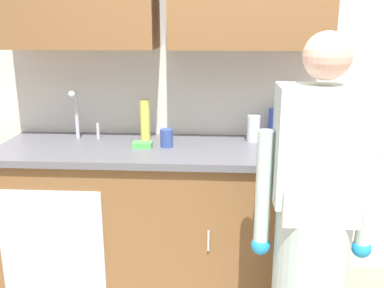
{
  "coord_description": "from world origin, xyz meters",
  "views": [
    {
      "loc": [
        -0.22,
        -1.77,
        1.65
      ],
      "look_at": [
        -0.36,
        0.55,
        1.0
      ],
      "focal_mm": 40.8,
      "sensor_mm": 36.0,
      "label": 1
    }
  ],
  "objects_px": {
    "sink": "(77,147)",
    "bottle_water_short": "(145,120)",
    "bottle_cleaner_spray": "(253,129)",
    "sponge": "(143,145)",
    "bottle_water_tall": "(300,127)",
    "bottle_soap": "(273,123)",
    "cup_by_sink": "(167,138)",
    "person_at_sink": "(312,240)"
  },
  "relations": [
    {
      "from": "sink",
      "to": "bottle_soap",
      "type": "distance_m",
      "value": 1.22
    },
    {
      "from": "bottle_soap",
      "to": "bottle_water_short",
      "type": "height_order",
      "value": "bottle_water_short"
    },
    {
      "from": "bottle_cleaner_spray",
      "to": "sponge",
      "type": "xyz_separation_m",
      "value": [
        -0.66,
        -0.17,
        -0.07
      ]
    },
    {
      "from": "person_at_sink",
      "to": "bottle_water_short",
      "type": "relative_size",
      "value": 6.42
    },
    {
      "from": "cup_by_sink",
      "to": "sponge",
      "type": "distance_m",
      "value": 0.15
    },
    {
      "from": "bottle_cleaner_spray",
      "to": "sponge",
      "type": "height_order",
      "value": "bottle_cleaner_spray"
    },
    {
      "from": "person_at_sink",
      "to": "cup_by_sink",
      "type": "height_order",
      "value": "person_at_sink"
    },
    {
      "from": "bottle_cleaner_spray",
      "to": "bottle_water_short",
      "type": "bearing_deg",
      "value": -179.7
    },
    {
      "from": "bottle_soap",
      "to": "bottle_water_short",
      "type": "distance_m",
      "value": 0.8
    },
    {
      "from": "person_at_sink",
      "to": "bottle_cleaner_spray",
      "type": "relative_size",
      "value": 9.97
    },
    {
      "from": "cup_by_sink",
      "to": "bottle_water_short",
      "type": "bearing_deg",
      "value": 135.26
    },
    {
      "from": "bottle_cleaner_spray",
      "to": "bottle_water_tall",
      "type": "bearing_deg",
      "value": 10.23
    },
    {
      "from": "bottle_water_short",
      "to": "bottle_cleaner_spray",
      "type": "xyz_separation_m",
      "value": [
        0.67,
        0.0,
        -0.04
      ]
    },
    {
      "from": "person_at_sink",
      "to": "bottle_cleaner_spray",
      "type": "height_order",
      "value": "person_at_sink"
    },
    {
      "from": "bottle_water_short",
      "to": "sponge",
      "type": "xyz_separation_m",
      "value": [
        0.01,
        -0.17,
        -0.11
      ]
    },
    {
      "from": "cup_by_sink",
      "to": "bottle_soap",
      "type": "bearing_deg",
      "value": 20.78
    },
    {
      "from": "sink",
      "to": "sponge",
      "type": "distance_m",
      "value": 0.41
    },
    {
      "from": "bottle_water_tall",
      "to": "bottle_soap",
      "type": "relative_size",
      "value": 0.84
    },
    {
      "from": "sink",
      "to": "cup_by_sink",
      "type": "bearing_deg",
      "value": -1.33
    },
    {
      "from": "person_at_sink",
      "to": "bottle_water_short",
      "type": "height_order",
      "value": "person_at_sink"
    },
    {
      "from": "sponge",
      "to": "cup_by_sink",
      "type": "bearing_deg",
      "value": 7.5
    },
    {
      "from": "bottle_cleaner_spray",
      "to": "cup_by_sink",
      "type": "distance_m",
      "value": 0.54
    },
    {
      "from": "bottle_soap",
      "to": "bottle_water_short",
      "type": "relative_size",
      "value": 0.75
    },
    {
      "from": "person_at_sink",
      "to": "sponge",
      "type": "xyz_separation_m",
      "value": [
        -0.88,
        0.62,
        0.26
      ]
    },
    {
      "from": "sink",
      "to": "bottle_soap",
      "type": "relative_size",
      "value": 2.63
    },
    {
      "from": "person_at_sink",
      "to": "sponge",
      "type": "relative_size",
      "value": 14.73
    },
    {
      "from": "sink",
      "to": "bottle_water_short",
      "type": "distance_m",
      "value": 0.44
    },
    {
      "from": "bottle_cleaner_spray",
      "to": "sponge",
      "type": "relative_size",
      "value": 1.48
    },
    {
      "from": "bottle_water_short",
      "to": "bottle_cleaner_spray",
      "type": "relative_size",
      "value": 1.55
    },
    {
      "from": "bottle_water_tall",
      "to": "sponge",
      "type": "distance_m",
      "value": 0.98
    },
    {
      "from": "bottle_cleaner_spray",
      "to": "bottle_soap",
      "type": "bearing_deg",
      "value": 35.93
    },
    {
      "from": "bottle_water_short",
      "to": "cup_by_sink",
      "type": "distance_m",
      "value": 0.22
    },
    {
      "from": "bottle_soap",
      "to": "bottle_water_short",
      "type": "bearing_deg",
      "value": -173.13
    },
    {
      "from": "bottle_soap",
      "to": "bottle_cleaner_spray",
      "type": "xyz_separation_m",
      "value": [
        -0.13,
        -0.09,
        -0.01
      ]
    },
    {
      "from": "bottle_water_tall",
      "to": "bottle_cleaner_spray",
      "type": "bearing_deg",
      "value": -169.77
    },
    {
      "from": "sink",
      "to": "bottle_water_short",
      "type": "bearing_deg",
      "value": 19.11
    },
    {
      "from": "sponge",
      "to": "person_at_sink",
      "type": "bearing_deg",
      "value": -35.21
    },
    {
      "from": "bottle_water_tall",
      "to": "bottle_soap",
      "type": "height_order",
      "value": "bottle_soap"
    },
    {
      "from": "cup_by_sink",
      "to": "sponge",
      "type": "height_order",
      "value": "cup_by_sink"
    },
    {
      "from": "bottle_water_tall",
      "to": "bottle_soap",
      "type": "bearing_deg",
      "value": 166.24
    },
    {
      "from": "bottle_water_tall",
      "to": "bottle_soap",
      "type": "distance_m",
      "value": 0.17
    },
    {
      "from": "person_at_sink",
      "to": "cup_by_sink",
      "type": "distance_m",
      "value": 1.02
    }
  ]
}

